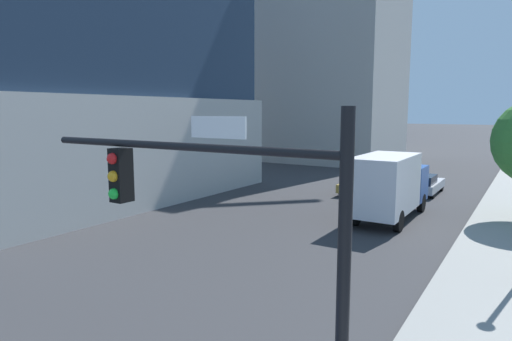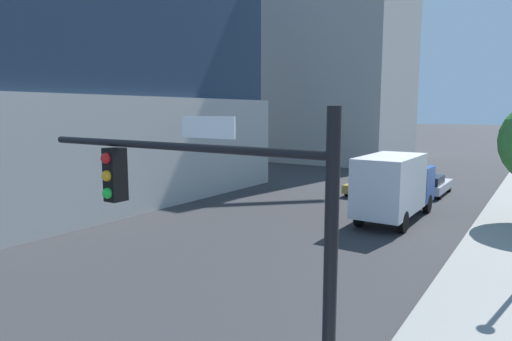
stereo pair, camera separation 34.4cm
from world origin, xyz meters
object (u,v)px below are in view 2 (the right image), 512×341
Objects in this scene: construction_building at (343,17)px; car_silver at (431,185)px; car_gold at (367,184)px; traffic_light_pole at (210,214)px; box_truck at (394,185)px.

car_silver is (13.95, -17.21, -15.45)m from construction_building.
car_gold is (-3.74, -1.98, -0.06)m from car_silver.
car_silver is 1.02× the size of car_gold.
traffic_light_pole is at bearing -85.80° from car_silver.
traffic_light_pole is 1.40× the size of car_silver.
traffic_light_pole is at bearing -83.71° from box_truck.
car_silver is 4.23m from car_gold.
construction_building reaches higher than traffic_light_pole.
construction_building is 27.01m from car_silver.
construction_building is 7.94× the size of car_gold.
construction_building is 7.80× the size of car_silver.
car_gold is 0.63× the size of box_truck.
car_gold is at bearing 103.34° from traffic_light_pole.
traffic_light_pole is (15.84, -42.94, -12.17)m from construction_building.
box_truck is (3.74, -6.59, 1.25)m from car_gold.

